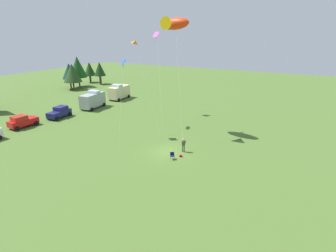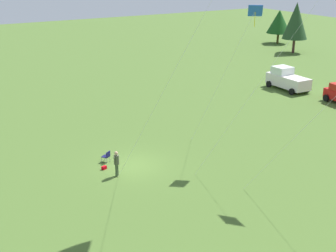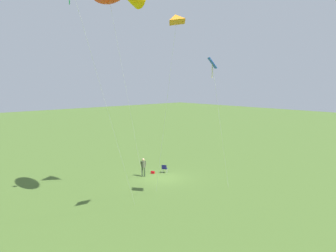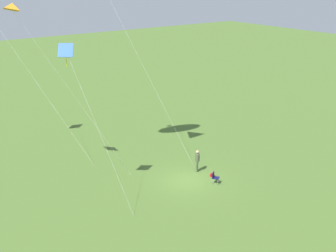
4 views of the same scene
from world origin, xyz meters
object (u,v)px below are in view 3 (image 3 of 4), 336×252
at_px(person_kite_flyer, 143,166).
at_px(kite_diamond_blue, 213,68).
at_px(folding_chair, 164,168).
at_px(kite_delta_orange, 175,19).
at_px(backpack_on_grass, 153,172).

distance_m(person_kite_flyer, kite_diamond_blue, 13.12).
relative_size(folding_chair, kite_delta_orange, 0.06).
relative_size(folding_chair, kite_diamond_blue, 0.08).
distance_m(backpack_on_grass, kite_diamond_blue, 14.17).
xyz_separation_m(person_kite_flyer, kite_diamond_blue, (1.34, 9.57, 8.87)).
xyz_separation_m(backpack_on_grass, kite_diamond_blue, (2.75, 9.88, 9.78)).
height_order(person_kite_flyer, folding_chair, person_kite_flyer).
height_order(kite_delta_orange, kite_diamond_blue, kite_delta_orange).
bearing_deg(backpack_on_grass, kite_delta_orange, 55.52).
height_order(person_kite_flyer, kite_delta_orange, kite_delta_orange).
bearing_deg(person_kite_flyer, kite_diamond_blue, -145.76).
relative_size(backpack_on_grass, kite_delta_orange, 0.02).
xyz_separation_m(person_kite_flyer, folding_chair, (-2.37, 0.30, -0.53)).
height_order(folding_chair, backpack_on_grass, folding_chair).
height_order(folding_chair, kite_delta_orange, kite_delta_orange).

